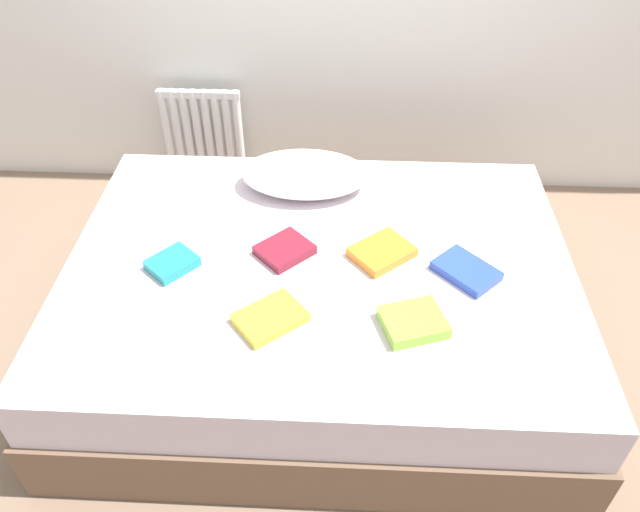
# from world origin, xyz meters

# --- Properties ---
(ground_plane) EXTENTS (8.00, 8.00, 0.00)m
(ground_plane) POSITION_xyz_m (0.00, 0.00, 0.00)
(ground_plane) COLOR #7F6651
(bed) EXTENTS (2.00, 1.50, 0.50)m
(bed) POSITION_xyz_m (0.00, 0.00, 0.25)
(bed) COLOR brown
(bed) RESTS_ON ground
(radiator) EXTENTS (0.44, 0.04, 0.50)m
(radiator) POSITION_xyz_m (-0.70, 1.20, 0.36)
(radiator) COLOR white
(radiator) RESTS_ON ground
(pillow) EXTENTS (0.56, 0.35, 0.14)m
(pillow) POSITION_xyz_m (-0.09, 0.49, 0.57)
(pillow) COLOR white
(pillow) RESTS_ON bed
(textbook_blue) EXTENTS (0.27, 0.27, 0.04)m
(textbook_blue) POSITION_xyz_m (0.56, -0.05, 0.52)
(textbook_blue) COLOR #2847B7
(textbook_blue) RESTS_ON bed
(textbook_teal) EXTENTS (0.22, 0.22, 0.04)m
(textbook_teal) POSITION_xyz_m (-0.56, -0.06, 0.52)
(textbook_teal) COLOR teal
(textbook_teal) RESTS_ON bed
(textbook_orange) EXTENTS (0.28, 0.28, 0.04)m
(textbook_orange) POSITION_xyz_m (0.24, 0.04, 0.52)
(textbook_orange) COLOR orange
(textbook_orange) RESTS_ON bed
(textbook_yellow) EXTENTS (0.28, 0.28, 0.03)m
(textbook_yellow) POSITION_xyz_m (-0.16, -0.33, 0.52)
(textbook_yellow) COLOR yellow
(textbook_yellow) RESTS_ON bed
(textbook_lime) EXTENTS (0.25, 0.23, 0.05)m
(textbook_lime) POSITION_xyz_m (0.34, -0.33, 0.52)
(textbook_lime) COLOR #8CC638
(textbook_lime) RESTS_ON bed
(textbook_maroon) EXTENTS (0.26, 0.25, 0.04)m
(textbook_maroon) POSITION_xyz_m (-0.14, 0.03, 0.52)
(textbook_maroon) COLOR maroon
(textbook_maroon) RESTS_ON bed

